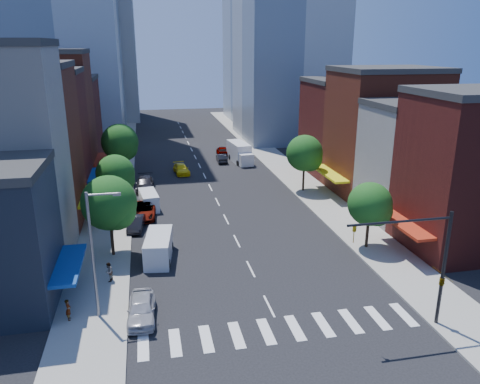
% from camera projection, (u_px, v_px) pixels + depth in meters
% --- Properties ---
extents(ground, '(220.00, 220.00, 0.00)m').
position_uv_depth(ground, '(269.00, 306.00, 33.93)').
color(ground, black).
rests_on(ground, ground).
extents(sidewalk_left, '(5.00, 120.00, 0.15)m').
position_uv_depth(sidewalk_left, '(117.00, 173.00, 68.86)').
color(sidewalk_left, gray).
rests_on(sidewalk_left, ground).
extents(sidewalk_right, '(5.00, 120.00, 0.15)m').
position_uv_depth(sidewalk_right, '(280.00, 164.00, 73.66)').
color(sidewalk_right, gray).
rests_on(sidewalk_right, ground).
extents(crosswalk, '(19.00, 3.00, 0.01)m').
position_uv_depth(crosswalk, '(281.00, 330.00, 31.13)').
color(crosswalk, silver).
rests_on(crosswalk, ground).
extents(bldg_left_2, '(12.00, 9.00, 16.00)m').
position_uv_depth(bldg_left_2, '(14.00, 151.00, 46.62)').
color(bldg_left_2, maroon).
rests_on(bldg_left_2, ground).
extents(bldg_left_3, '(12.00, 8.00, 15.00)m').
position_uv_depth(bldg_left_3, '(33.00, 140.00, 54.71)').
color(bldg_left_3, '#4C1613').
rests_on(bldg_left_3, ground).
extents(bldg_left_4, '(12.00, 9.00, 17.00)m').
position_uv_depth(bldg_left_4, '(45.00, 120.00, 62.35)').
color(bldg_left_4, maroon).
rests_on(bldg_left_4, ground).
extents(bldg_left_5, '(12.00, 10.00, 13.00)m').
position_uv_depth(bldg_left_5, '(59.00, 124.00, 71.82)').
color(bldg_left_5, '#4C1613').
rests_on(bldg_left_5, ground).
extents(bldg_right_0, '(12.00, 9.00, 14.00)m').
position_uv_depth(bldg_right_0, '(478.00, 174.00, 41.92)').
color(bldg_right_0, '#4C1613').
rests_on(bldg_right_0, ground).
extents(bldg_right_1, '(12.00, 8.00, 12.00)m').
position_uv_depth(bldg_right_1, '(423.00, 163.00, 50.16)').
color(bldg_right_1, beige).
rests_on(bldg_right_1, ground).
extents(bldg_right_2, '(12.00, 10.00, 15.00)m').
position_uv_depth(bldg_right_2, '(383.00, 134.00, 58.11)').
color(bldg_right_2, maroon).
rests_on(bldg_right_2, ground).
extents(bldg_right_3, '(12.00, 10.00, 13.00)m').
position_uv_depth(bldg_right_3, '(349.00, 128.00, 67.75)').
color(bldg_right_3, '#4C1613').
rests_on(bldg_right_3, ground).
extents(tower_far_w, '(18.00, 18.00, 56.00)m').
position_uv_depth(tower_far_w, '(94.00, 1.00, 110.72)').
color(tower_far_w, '#9EA5AD').
rests_on(tower_far_w, ground).
extents(traffic_signal, '(7.24, 2.24, 8.00)m').
position_uv_depth(traffic_signal, '(436.00, 270.00, 30.39)').
color(traffic_signal, black).
rests_on(traffic_signal, sidewalk_right).
extents(streetlight, '(2.25, 0.25, 9.00)m').
position_uv_depth(streetlight, '(95.00, 248.00, 31.01)').
color(streetlight, slate).
rests_on(streetlight, sidewalk_left).
extents(tree_left_near, '(4.80, 4.80, 7.30)m').
position_uv_depth(tree_left_near, '(111.00, 205.00, 40.48)').
color(tree_left_near, black).
rests_on(tree_left_near, sidewalk_left).
extents(tree_left_mid, '(4.20, 4.20, 6.65)m').
position_uv_depth(tree_left_mid, '(117.00, 175.00, 50.86)').
color(tree_left_mid, black).
rests_on(tree_left_mid, sidewalk_left).
extents(tree_left_far, '(5.00, 5.00, 7.75)m').
position_uv_depth(tree_left_far, '(121.00, 144.00, 63.72)').
color(tree_left_far, black).
rests_on(tree_left_far, sidewalk_left).
extents(tree_right_near, '(4.00, 4.00, 6.20)m').
position_uv_depth(tree_right_near, '(372.00, 206.00, 42.30)').
color(tree_right_near, black).
rests_on(tree_right_near, sidewalk_right).
extents(tree_right_far, '(4.60, 4.60, 7.20)m').
position_uv_depth(tree_right_far, '(306.00, 155.00, 58.91)').
color(tree_right_far, black).
rests_on(tree_right_far, sidewalk_right).
extents(parked_car_front, '(2.08, 4.74, 1.59)m').
position_uv_depth(parked_car_front, '(141.00, 308.00, 32.17)').
color(parked_car_front, '#AAA9AE').
rests_on(parked_car_front, ground).
extents(parked_car_second, '(1.98, 4.32, 1.37)m').
position_uv_depth(parked_car_second, '(136.00, 223.00, 47.79)').
color(parked_car_second, black).
rests_on(parked_car_second, ground).
extents(parked_car_third, '(3.11, 5.82, 1.56)m').
position_uv_depth(parked_car_third, '(144.00, 211.00, 51.11)').
color(parked_car_third, '#999999').
rests_on(parked_car_third, ground).
extents(parked_car_rear, '(2.53, 5.71, 1.63)m').
position_uv_depth(parked_car_rear, '(145.00, 184.00, 60.81)').
color(parked_car_rear, black).
rests_on(parked_car_rear, ground).
extents(cargo_van_near, '(2.81, 5.55, 2.26)m').
position_uv_depth(cargo_van_near, '(159.00, 248.00, 40.92)').
color(cargo_van_near, silver).
rests_on(cargo_van_near, ground).
extents(cargo_van_far, '(2.34, 4.68, 1.92)m').
position_uv_depth(cargo_van_far, '(149.00, 200.00, 53.89)').
color(cargo_van_far, white).
rests_on(cargo_van_far, ground).
extents(taxi, '(2.43, 4.91, 1.37)m').
position_uv_depth(taxi, '(181.00, 169.00, 68.43)').
color(taxi, yellow).
rests_on(taxi, ground).
extents(traffic_car_oncoming, '(1.57, 4.16, 1.36)m').
position_uv_depth(traffic_car_oncoming, '(222.00, 158.00, 75.13)').
color(traffic_car_oncoming, black).
rests_on(traffic_car_oncoming, ground).
extents(traffic_car_far, '(2.26, 4.78, 1.58)m').
position_uv_depth(traffic_car_far, '(222.00, 151.00, 79.75)').
color(traffic_car_far, '#999999').
rests_on(traffic_car_far, ground).
extents(box_truck, '(3.04, 7.80, 3.06)m').
position_uv_depth(box_truck, '(240.00, 153.00, 75.08)').
color(box_truck, white).
rests_on(box_truck, ground).
extents(pedestrian_near, '(0.43, 0.60, 1.54)m').
position_uv_depth(pedestrian_near, '(68.00, 310.00, 31.80)').
color(pedestrian_near, '#999999').
rests_on(pedestrian_near, sidewalk_left).
extents(pedestrian_far, '(0.76, 0.89, 1.58)m').
position_uv_depth(pedestrian_far, '(109.00, 272.00, 36.98)').
color(pedestrian_far, '#999999').
rests_on(pedestrian_far, sidewalk_left).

